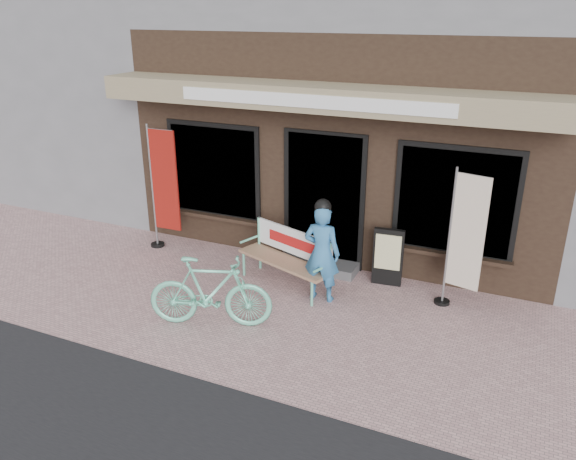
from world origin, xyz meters
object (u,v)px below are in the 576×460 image
at_px(bench, 288,253).
at_px(bicycle, 210,292).
at_px(nobori_red, 163,187).
at_px(menu_stand, 388,257).
at_px(nobori_cream, 464,240).
at_px(person, 322,251).

distance_m(bench, bicycle, 1.56).
bearing_deg(nobori_red, menu_stand, 1.83).
height_order(bench, nobori_cream, nobori_cream).
bearing_deg(menu_stand, bicycle, -136.79).
relative_size(bicycle, menu_stand, 1.81).
xyz_separation_m(person, bicycle, (-1.07, -1.27, -0.26)).
bearing_deg(menu_stand, bench, -162.29).
relative_size(bicycle, nobori_cream, 0.81).
height_order(bench, person, person).
height_order(bicycle, nobori_red, nobori_red).
xyz_separation_m(bench, person, (0.62, -0.23, 0.24)).
xyz_separation_m(bench, nobori_red, (-2.49, 0.40, 0.61)).
bearing_deg(bicycle, nobori_red, 27.95).
bearing_deg(nobori_cream, nobori_red, -167.49).
height_order(bicycle, menu_stand, bicycle).
bearing_deg(person, nobori_red, 166.73).
relative_size(bench, person, 1.08).
bearing_deg(bench, nobori_red, -169.68).
distance_m(bicycle, nobori_red, 2.87).
height_order(nobori_red, nobori_cream, nobori_red).
height_order(person, bicycle, person).
distance_m(bench, menu_stand, 1.50).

